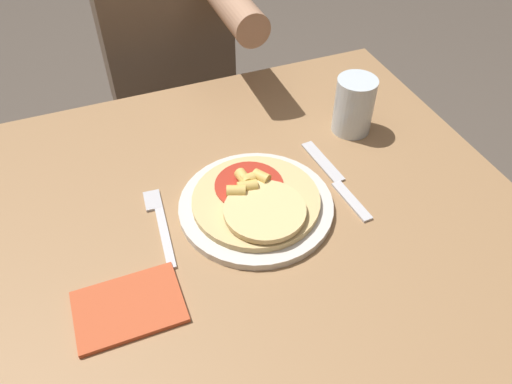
% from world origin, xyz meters
% --- Properties ---
extents(dining_table, '(1.00, 0.90, 0.73)m').
position_xyz_m(dining_table, '(0.00, 0.00, 0.62)').
color(dining_table, '#9E754C').
rests_on(dining_table, ground_plane).
extents(plate, '(0.26, 0.26, 0.01)m').
position_xyz_m(plate, '(0.05, 0.04, 0.74)').
color(plate, silver).
rests_on(plate, dining_table).
extents(pizza, '(0.21, 0.21, 0.04)m').
position_xyz_m(pizza, '(0.05, 0.03, 0.75)').
color(pizza, '#DBBC7A').
rests_on(pizza, plate).
extents(fork, '(0.03, 0.18, 0.00)m').
position_xyz_m(fork, '(-0.11, 0.07, 0.73)').
color(fork, silver).
rests_on(fork, dining_table).
extents(knife, '(0.03, 0.22, 0.00)m').
position_xyz_m(knife, '(0.21, 0.05, 0.73)').
color(knife, silver).
rests_on(knife, dining_table).
extents(drinking_glass, '(0.08, 0.08, 0.11)m').
position_xyz_m(drinking_glass, '(0.31, 0.18, 0.79)').
color(drinking_glass, silver).
rests_on(drinking_glass, dining_table).
extents(napkin, '(0.15, 0.11, 0.01)m').
position_xyz_m(napkin, '(-0.19, -0.08, 0.73)').
color(napkin, '#C6512D').
rests_on(napkin, dining_table).
extents(person_diner, '(0.32, 0.52, 1.20)m').
position_xyz_m(person_diner, '(0.06, 0.72, 0.69)').
color(person_diner, '#2D2D38').
rests_on(person_diner, ground_plane).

